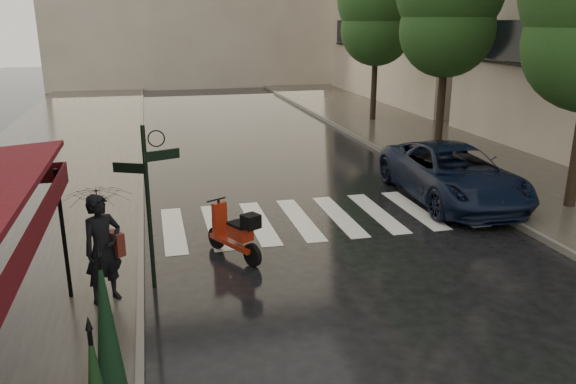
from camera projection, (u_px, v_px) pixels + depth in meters
name	position (u px, v px, depth m)	size (l,w,h in m)	color
ground	(244.00, 370.00, 8.10)	(120.00, 120.00, 0.00)	black
sidewalk_near	(45.00, 174.00, 18.18)	(6.00, 60.00, 0.12)	#38332D
sidewalk_far	(455.00, 150.00, 21.57)	(5.50, 60.00, 0.12)	#38332D
curb_near	(142.00, 168.00, 18.88)	(0.12, 60.00, 0.16)	#595651
curb_far	(387.00, 154.00, 20.92)	(0.12, 60.00, 0.16)	#595651
crosswalk	(320.00, 217.00, 14.35)	(7.85, 3.20, 0.01)	silver
signpost	(148.00, 195.00, 10.07)	(1.17, 0.29, 3.10)	black
tree_far	(377.00, 7.00, 26.36)	(3.80, 3.80, 8.16)	black
pedestrian_with_umbrella	(99.00, 207.00, 9.36)	(1.61, 1.62, 2.60)	black
scooter	(235.00, 234.00, 11.77)	(0.99, 1.60, 1.16)	black
parked_car	(452.00, 173.00, 15.59)	(2.53, 5.49, 1.53)	black
parasol_front	(109.00, 353.00, 5.89)	(0.45, 0.45, 2.54)	black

